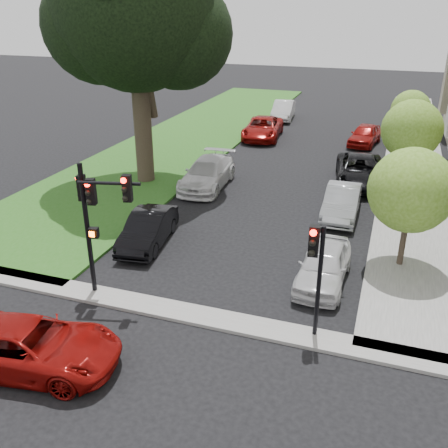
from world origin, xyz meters
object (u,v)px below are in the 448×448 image
(car_parked_5, at_px, (148,229))
(car_cross_near, at_px, (30,346))
(car_parked_3, at_px, (365,135))
(car_parked_9, at_px, (283,110))
(traffic_signal_secondary, at_px, (316,262))
(small_tree_b, at_px, (412,130))
(eucalyptus, at_px, (134,7))
(small_tree_a, at_px, (411,191))
(traffic_signal_main, at_px, (95,208))
(car_parked_0, at_px, (324,265))
(small_tree_c, at_px, (411,110))
(car_parked_8, at_px, (263,128))
(car_parked_2, at_px, (360,171))
(car_parked_1, at_px, (342,202))
(car_parked_6, at_px, (207,173))

(car_parked_5, bearing_deg, car_cross_near, -94.40)
(car_parked_3, height_order, car_parked_9, car_parked_9)
(traffic_signal_secondary, bearing_deg, car_parked_5, 151.58)
(small_tree_b, bearing_deg, eucalyptus, -164.52)
(small_tree_a, height_order, car_cross_near, small_tree_a)
(small_tree_a, distance_m, car_cross_near, 13.55)
(traffic_signal_main, height_order, car_parked_0, traffic_signal_main)
(car_parked_5, bearing_deg, small_tree_b, 39.88)
(traffic_signal_secondary, distance_m, car_parked_5, 8.75)
(eucalyptus, bearing_deg, car_parked_0, -35.10)
(small_tree_b, bearing_deg, car_parked_0, -102.56)
(small_tree_b, height_order, small_tree_c, small_tree_b)
(traffic_signal_secondary, height_order, car_parked_9, traffic_signal_secondary)
(car_cross_near, distance_m, car_parked_8, 26.66)
(car_cross_near, distance_m, car_parked_0, 9.98)
(car_parked_0, height_order, car_parked_2, car_parked_2)
(car_parked_2, height_order, car_parked_3, car_parked_2)
(small_tree_a, distance_m, car_parked_2, 9.79)
(car_parked_2, distance_m, car_parked_3, 8.61)
(car_parked_1, relative_size, car_parked_5, 1.04)
(eucalyptus, distance_m, car_parked_6, 9.06)
(car_parked_3, bearing_deg, car_parked_5, -101.77)
(car_parked_9, bearing_deg, car_parked_5, -95.69)
(car_parked_6, relative_size, car_parked_8, 0.97)
(small_tree_c, bearing_deg, car_parked_2, -105.21)
(small_tree_b, distance_m, car_parked_1, 6.45)
(small_tree_b, xyz_separation_m, car_parked_8, (-10.07, 7.75, -2.38))
(car_parked_1, xyz_separation_m, car_parked_2, (0.39, 4.98, 0.05))
(car_cross_near, height_order, car_parked_8, car_parked_8)
(car_parked_0, bearing_deg, car_parked_3, 91.45)
(car_parked_1, bearing_deg, car_parked_6, 165.70)
(eucalyptus, relative_size, small_tree_c, 3.36)
(traffic_signal_secondary, distance_m, car_parked_8, 24.08)
(eucalyptus, relative_size, small_tree_b, 2.80)
(car_parked_5, bearing_deg, car_parked_2, 46.55)
(eucalyptus, height_order, car_parked_3, eucalyptus)
(car_parked_0, relative_size, car_parked_8, 0.75)
(eucalyptus, height_order, traffic_signal_secondary, eucalyptus)
(small_tree_c, xyz_separation_m, car_parked_5, (-9.97, -19.28, -1.94))
(traffic_signal_main, xyz_separation_m, car_parked_6, (-0.53, 11.46, -2.48))
(traffic_signal_secondary, xyz_separation_m, car_parked_5, (-7.51, 4.06, -1.88))
(small_tree_a, height_order, car_parked_1, small_tree_a)
(small_tree_a, bearing_deg, traffic_signal_main, -150.53)
(eucalyptus, relative_size, car_parked_2, 2.40)
(small_tree_b, height_order, car_parked_6, small_tree_b)
(car_parked_0, distance_m, car_parked_5, 7.40)
(traffic_signal_secondary, relative_size, car_parked_5, 0.88)
(eucalyptus, distance_m, car_parked_5, 11.65)
(small_tree_c, height_order, car_parked_3, small_tree_c)
(small_tree_a, relative_size, traffic_signal_secondary, 1.26)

